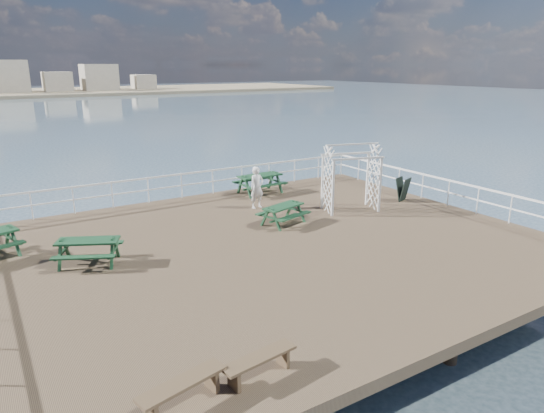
% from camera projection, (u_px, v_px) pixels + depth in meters
% --- Properties ---
extents(ground, '(18.00, 14.00, 0.30)m').
position_uv_depth(ground, '(262.00, 250.00, 15.52)').
color(ground, brown).
rests_on(ground, ground).
extents(sea_backdrop, '(300.00, 300.00, 9.20)m').
position_uv_depth(sea_backdrop, '(51.00, 88.00, 131.46)').
color(sea_backdrop, '#3C5265').
rests_on(sea_backdrop, ground).
extents(railing, '(17.77, 13.76, 1.10)m').
position_uv_depth(railing, '(224.00, 201.00, 17.29)').
color(railing, white).
rests_on(railing, ground).
extents(picnic_table_b, '(1.91, 1.69, 0.79)m').
position_uv_depth(picnic_table_b, '(283.00, 211.00, 17.49)').
color(picnic_table_b, '#14381E').
rests_on(picnic_table_b, ground).
extents(picnic_table_c, '(2.05, 1.69, 0.96)m').
position_uv_depth(picnic_table_c, '(260.00, 180.00, 21.67)').
color(picnic_table_c, '#14381E').
rests_on(picnic_table_c, ground).
extents(picnic_table_d, '(2.16, 2.01, 0.84)m').
position_uv_depth(picnic_table_d, '(88.00, 246.00, 13.94)').
color(picnic_table_d, '#14381E').
rests_on(picnic_table_d, ground).
extents(flat_bench_near, '(1.55, 0.56, 0.44)m').
position_uv_depth(flat_bench_near, '(259.00, 361.00, 8.89)').
color(flat_bench_near, brown).
rests_on(flat_bench_near, ground).
extents(flat_bench_far, '(1.67, 0.74, 0.47)m').
position_uv_depth(flat_bench_far, '(183.00, 388.00, 8.13)').
color(flat_bench_far, brown).
rests_on(flat_bench_far, ground).
extents(trellis_arbor, '(2.37, 1.68, 2.66)m').
position_uv_depth(trellis_arbor, '(351.00, 181.00, 18.97)').
color(trellis_arbor, white).
rests_on(trellis_arbor, ground).
extents(sandwich_board, '(0.74, 0.64, 1.01)m').
position_uv_depth(sandwich_board, '(403.00, 189.00, 20.48)').
color(sandwich_board, black).
rests_on(sandwich_board, ground).
extents(person, '(0.65, 0.46, 1.68)m').
position_uv_depth(person, '(257.00, 187.00, 19.38)').
color(person, white).
rests_on(person, ground).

